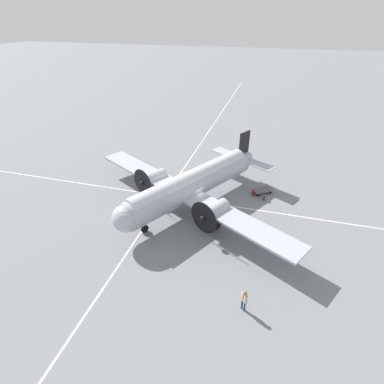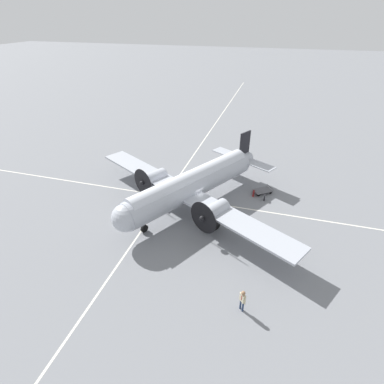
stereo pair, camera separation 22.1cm
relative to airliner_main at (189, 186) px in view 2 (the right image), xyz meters
name	(u,v)px [view 2 (the right image)]	position (x,y,z in m)	size (l,w,h in m)	color
ground_plane	(192,206)	(0.35, -0.20, -2.44)	(300.00, 300.00, 0.00)	slate
apron_line_eastwest	(162,201)	(0.35, 2.94, -2.44)	(120.00, 0.16, 0.01)	silver
apron_line_northsouth	(195,201)	(1.32, -0.20, -2.44)	(0.16, 120.00, 0.01)	silver
airliner_main	(189,186)	(0.00, 0.00, 0.00)	(16.97, 21.85, 5.53)	#ADB2BC
crew_foreground	(243,299)	(-10.19, -6.51, -1.41)	(0.43, 0.44, 1.68)	navy
suitcase_near_door	(264,198)	(3.36, -6.89, -2.14)	(0.42, 0.14, 0.63)	#232328
suitcase_upright_spare	(253,193)	(3.87, -5.74, -2.15)	(0.45, 0.18, 0.62)	maroon
baggage_cart	(263,190)	(4.75, -6.60, -2.16)	(2.06, 2.20, 0.56)	#56565B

